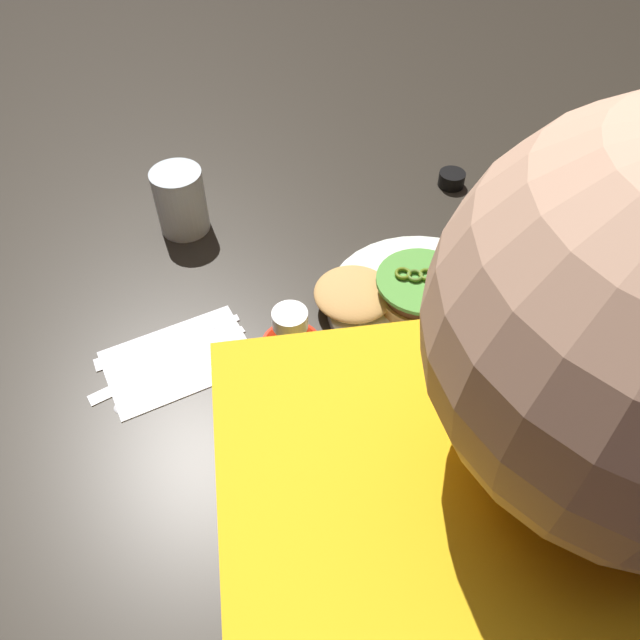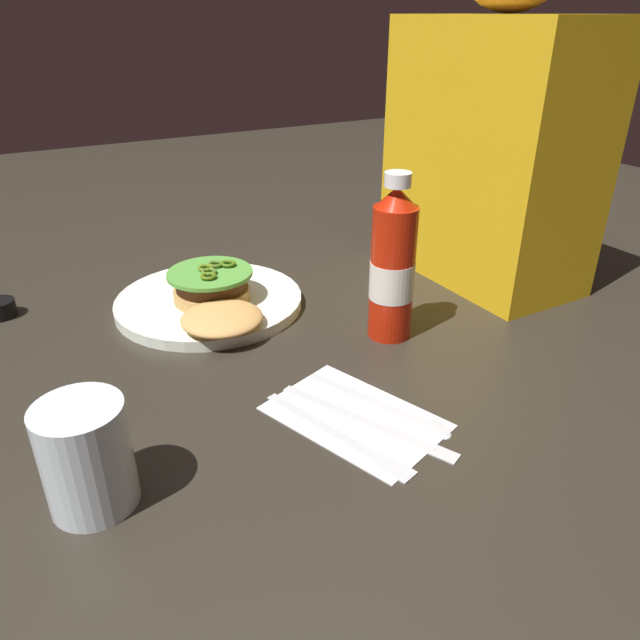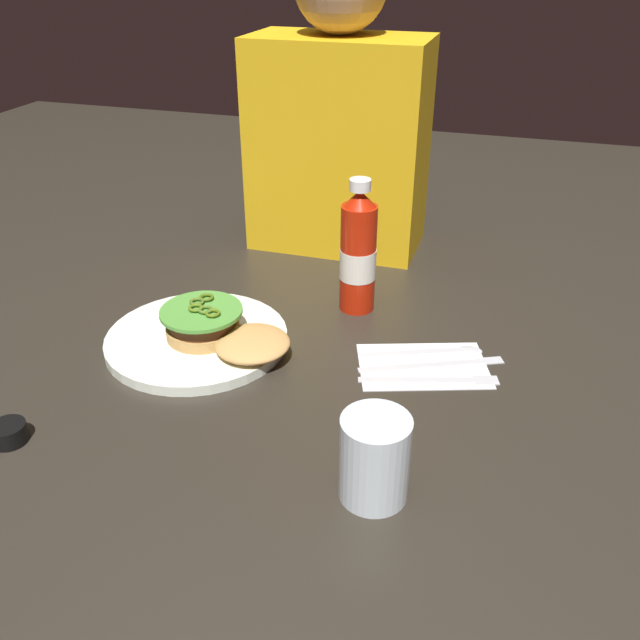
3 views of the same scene
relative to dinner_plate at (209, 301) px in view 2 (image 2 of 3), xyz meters
name	(u,v)px [view 2 (image 2 of 3)]	position (x,y,z in m)	size (l,w,h in m)	color
ground_plane	(183,354)	(0.12, -0.08, -0.01)	(3.00, 3.00, 0.00)	#2B261E
dinner_plate	(209,301)	(0.00, 0.00, 0.00)	(0.28, 0.28, 0.02)	white
burger_sandwich	(215,297)	(0.04, -0.01, 0.03)	(0.21, 0.14, 0.05)	tan
ketchup_bottle	(393,267)	(0.21, 0.19, 0.09)	(0.06, 0.06, 0.23)	red
water_glass	(87,457)	(0.34, -0.24, 0.04)	(0.08, 0.08, 0.11)	silver
condiment_cup	(0,309)	(-0.12, -0.28, 0.00)	(0.05, 0.05, 0.03)	black
napkin	(355,416)	(0.35, 0.04, -0.01)	(0.19, 0.12, 0.00)	white
fork_utensil	(347,438)	(0.38, 0.01, 0.00)	(0.20, 0.07, 0.00)	silver
butter_knife	(376,423)	(0.37, 0.05, 0.00)	(0.21, 0.11, 0.00)	silver
spoon_utensil	(397,409)	(0.37, 0.09, 0.00)	(0.18, 0.09, 0.00)	silver
diner_person	(494,125)	(0.10, 0.45, 0.24)	(0.33, 0.18, 0.57)	gold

